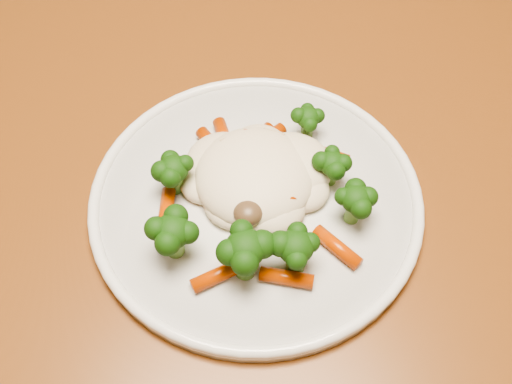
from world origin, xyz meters
TOP-DOWN VIEW (x-y plane):
  - dining_table at (0.26, -0.14)m, footprint 1.39×1.02m
  - plate at (0.20, -0.12)m, footprint 0.29×0.29m
  - meal at (0.20, -0.12)m, footprint 0.19×0.18m

SIDE VIEW (x-z plane):
  - dining_table at x=0.26m, z-range 0.29..1.04m
  - plate at x=0.20m, z-range 0.75..0.76m
  - meal at x=0.20m, z-range 0.76..0.81m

